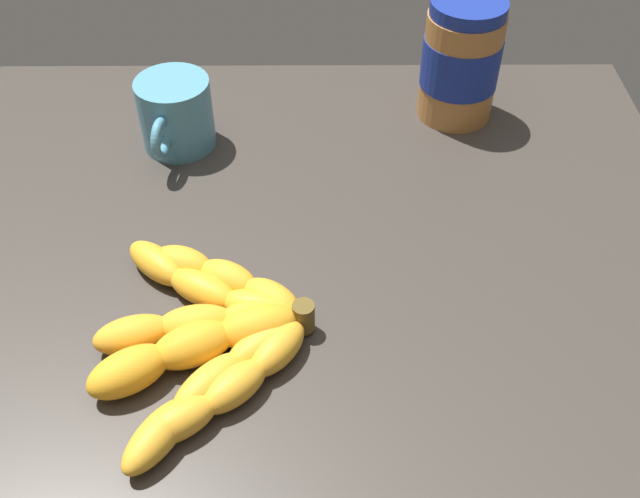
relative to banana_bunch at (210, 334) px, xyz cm
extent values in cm
cube|color=#38332D|center=(-8.16, -9.27, -3.28)|extent=(82.09, 75.45, 3.25)
ellipsoid|color=gold|center=(-5.15, -4.04, -0.06)|extent=(6.83, 6.15, 3.19)
ellipsoid|color=gold|center=(-1.01, -6.61, -0.06)|extent=(6.89, 5.70, 3.19)
ellipsoid|color=gold|center=(3.43, -8.64, -0.06)|extent=(6.85, 5.16, 3.19)
ellipsoid|color=gold|center=(-4.14, -3.03, -0.11)|extent=(7.87, 5.06, 3.09)
ellipsoid|color=gold|center=(1.19, -5.30, -0.11)|extent=(7.86, 6.25, 3.09)
ellipsoid|color=gold|center=(5.91, -8.66, -0.11)|extent=(7.49, 7.15, 3.09)
ellipsoid|color=gold|center=(-4.12, -1.66, 0.01)|extent=(6.93, 3.47, 3.33)
ellipsoid|color=gold|center=(1.34, -1.17, 0.01)|extent=(7.30, 4.37, 3.33)
ellipsoid|color=gold|center=(6.67, 0.06, 0.01)|extent=(7.53, 5.18, 3.33)
ellipsoid|color=orange|center=(-4.15, -0.56, 0.24)|extent=(7.95, 5.60, 3.79)
ellipsoid|color=orange|center=(1.24, 1.40, 0.24)|extent=(8.11, 6.40, 3.79)
ellipsoid|color=orange|center=(6.28, 4.12, 0.24)|extent=(8.10, 7.06, 3.79)
ellipsoid|color=gold|center=(-4.81, 1.02, -0.13)|extent=(7.80, 7.02, 3.05)
ellipsoid|color=gold|center=(-0.45, 5.11, -0.13)|extent=(7.26, 7.64, 3.05)
ellipsoid|color=gold|center=(3.10, 9.93, -0.13)|extent=(6.49, 8.00, 3.05)
ellipsoid|color=gold|center=(-5.94, 1.56, -0.10)|extent=(6.34, 7.08, 3.11)
ellipsoid|color=gold|center=(-2.50, 5.43, -0.10)|extent=(6.88, 6.70, 3.11)
ellipsoid|color=gold|center=(1.61, 8.59, -0.10)|extent=(7.16, 6.08, 3.11)
cylinder|color=brown|center=(-8.36, -1.75, 0.15)|extent=(2.00, 2.00, 3.00)
cylinder|color=#B27238|center=(-26.23, -35.82, 4.82)|extent=(8.96, 8.96, 12.94)
cylinder|color=navy|center=(-26.23, -35.82, 5.46)|extent=(9.14, 9.14, 5.82)
cylinder|color=navy|center=(-26.23, -35.82, 12.09)|extent=(8.64, 8.64, 1.60)
cylinder|color=teal|center=(6.59, -29.88, 2.44)|extent=(8.36, 8.36, 8.19)
torus|color=teal|center=(7.44, -24.56, 2.85)|extent=(1.72, 4.71, 4.61)
camera|label=1|loc=(-9.36, 39.86, 50.08)|focal=41.06mm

